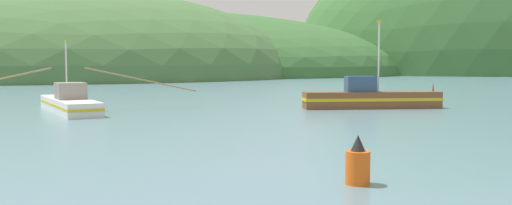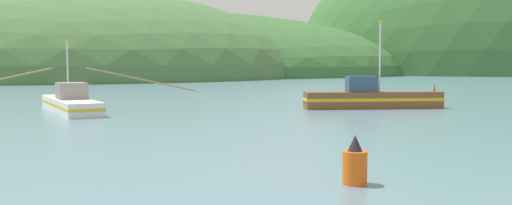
# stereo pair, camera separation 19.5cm
# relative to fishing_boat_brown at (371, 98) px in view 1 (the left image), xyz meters

# --- Properties ---
(hill_far_center) EXTENTS (144.44, 115.55, 47.14)m
(hill_far_center) POSITION_rel_fishing_boat_brown_xyz_m (-56.77, 104.57, -0.83)
(hill_far_center) COLOR #47703D
(hill_far_center) RESTS_ON ground
(hill_far_right) EXTENTS (127.99, 102.40, 100.34)m
(hill_far_right) POSITION_rel_fishing_boat_brown_xyz_m (83.55, 134.99, -0.83)
(hill_far_right) COLOR #386633
(hill_far_right) RESTS_ON ground
(hill_mid_right) EXTENTS (157.61, 126.09, 38.73)m
(hill_mid_right) POSITION_rel_fishing_boat_brown_xyz_m (-23.26, 133.90, -0.83)
(hill_mid_right) COLOR #386633
(hill_mid_right) RESTS_ON ground
(fishing_boat_brown) EXTENTS (11.30, 1.89, 7.12)m
(fishing_boat_brown) POSITION_rel_fishing_boat_brown_xyz_m (0.00, 0.00, 0.00)
(fishing_boat_brown) COLOR brown
(fishing_boat_brown) RESTS_ON ground
(fishing_boat_white) EXTENTS (19.24, 11.95, 5.42)m
(fishing_boat_white) POSITION_rel_fishing_boat_brown_xyz_m (-23.65, -0.19, -0.16)
(fishing_boat_white) COLOR white
(fishing_boat_white) RESTS_ON ground
(channel_buoy) EXTENTS (0.76, 0.76, 1.53)m
(channel_buoy) POSITION_rel_fishing_boat_brown_xyz_m (-9.37, -26.53, -0.20)
(channel_buoy) COLOR #E55914
(channel_buoy) RESTS_ON ground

